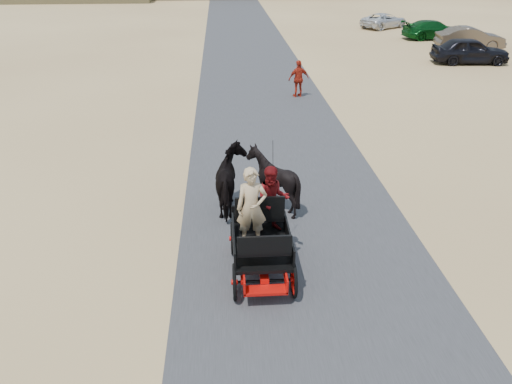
{
  "coord_description": "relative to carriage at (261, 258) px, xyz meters",
  "views": [
    {
      "loc": [
        -1.83,
        -7.06,
        6.71
      ],
      "look_at": [
        -1.08,
        3.79,
        1.2
      ],
      "focal_mm": 35.0,
      "sensor_mm": 36.0,
      "label": 1
    }
  ],
  "objects": [
    {
      "name": "car_a",
      "position": [
        14.22,
        20.35,
        0.4
      ],
      "size": [
        4.6,
        2.15,
        1.52
      ],
      "primitive_type": "imported",
      "rotation": [
        0.0,
        0.0,
        1.49
      ],
      "color": "black",
      "rests_on": "ground"
    },
    {
      "name": "ground",
      "position": [
        1.08,
        -2.19,
        -0.36
      ],
      "size": [
        140.0,
        140.0,
        0.0
      ],
      "primitive_type": "plane",
      "color": "tan"
    },
    {
      "name": "car_c",
      "position": [
        15.26,
        28.61,
        0.32
      ],
      "size": [
        4.79,
        2.24,
        1.35
      ],
      "primitive_type": "imported",
      "rotation": [
        0.0,
        0.0,
        1.65
      ],
      "color": "#0C4C19",
      "rests_on": "ground"
    },
    {
      "name": "road",
      "position": [
        1.08,
        -2.19,
        -0.35
      ],
      "size": [
        6.0,
        140.0,
        0.01
      ],
      "primitive_type": "cube",
      "color": "#38383A",
      "rests_on": "ground"
    },
    {
      "name": "pedestrian",
      "position": [
        2.88,
        13.9,
        0.5
      ],
      "size": [
        1.08,
        0.66,
        1.73
      ],
      "primitive_type": "imported",
      "rotation": [
        0.0,
        0.0,
        3.39
      ],
      "color": "#A32212",
      "rests_on": "ground"
    },
    {
      "name": "carriage",
      "position": [
        0.0,
        0.0,
        0.0
      ],
      "size": [
        1.3,
        2.4,
        0.72
      ],
      "primitive_type": null,
      "color": "black",
      "rests_on": "ground"
    },
    {
      "name": "passenger_woman",
      "position": [
        0.3,
        0.6,
        1.15
      ],
      "size": [
        0.77,
        0.6,
        1.58
      ],
      "primitive_type": "imported",
      "color": "#660C0F",
      "rests_on": "carriage"
    },
    {
      "name": "car_d",
      "position": [
        13.15,
        34.04,
        0.24
      ],
      "size": [
        4.74,
        4.07,
        1.21
      ],
      "primitive_type": "imported",
      "rotation": [
        0.0,
        0.0,
        2.15
      ],
      "color": "silver",
      "rests_on": "ground"
    },
    {
      "name": "horse_right",
      "position": [
        0.55,
        3.0,
        0.49
      ],
      "size": [
        1.37,
        1.54,
        1.7
      ],
      "primitive_type": "imported",
      "rotation": [
        0.0,
        0.0,
        3.14
      ],
      "color": "black",
      "rests_on": "ground"
    },
    {
      "name": "horse_left",
      "position": [
        -0.55,
        3.0,
        0.49
      ],
      "size": [
        0.91,
        2.01,
        1.7
      ],
      "primitive_type": "imported",
      "rotation": [
        0.0,
        0.0,
        3.14
      ],
      "color": "black",
      "rests_on": "ground"
    },
    {
      "name": "driver_man",
      "position": [
        -0.2,
        0.05,
        1.26
      ],
      "size": [
        0.66,
        0.43,
        1.8
      ],
      "primitive_type": "imported",
      "color": "tan",
      "rests_on": "carriage"
    },
    {
      "name": "car_b",
      "position": [
        16.2,
        24.6,
        0.37
      ],
      "size": [
        4.57,
        1.92,
        1.47
      ],
      "primitive_type": "imported",
      "rotation": [
        0.0,
        0.0,
        1.49
      ],
      "color": "brown",
      "rests_on": "ground"
    }
  ]
}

